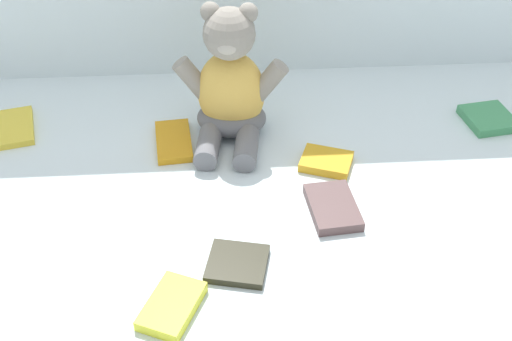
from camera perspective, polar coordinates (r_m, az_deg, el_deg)
The scene contains 9 objects.
ground_plane at distance 1.22m, azimuth 0.37°, elevation -0.70°, with size 3.20×3.20×0.00m, color silver.
teddy_bear at distance 1.29m, azimuth -2.34°, elevation 7.44°, with size 0.24×0.22×0.29m.
book_case_0 at distance 1.00m, azimuth -7.67°, elevation -12.14°, with size 0.07×0.11×0.02m, color yellow.
book_case_1 at distance 1.15m, azimuth 7.00°, elevation -3.34°, with size 0.08×0.12×0.02m, color brown.
book_case_2 at distance 1.05m, azimuth -1.72°, elevation -8.48°, with size 0.09×0.10×0.01m, color #292719.
book_case_3 at distance 1.45m, azimuth -21.23°, elevation 3.66°, with size 0.08×0.14×0.01m, color gold.
book_case_4 at distance 1.26m, azimuth 6.42°, elevation 0.82°, with size 0.08×0.10×0.02m, color gold.
book_case_5 at distance 1.32m, azimuth -7.51°, elevation 2.67°, with size 0.07×0.14×0.01m, color orange.
book_case_6 at distance 1.46m, azimuth 20.42°, elevation 4.46°, with size 0.10×0.11×0.02m, color #3D8E57.
Camera 1 is at (-0.07, -0.94, 0.78)m, focal length 43.91 mm.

